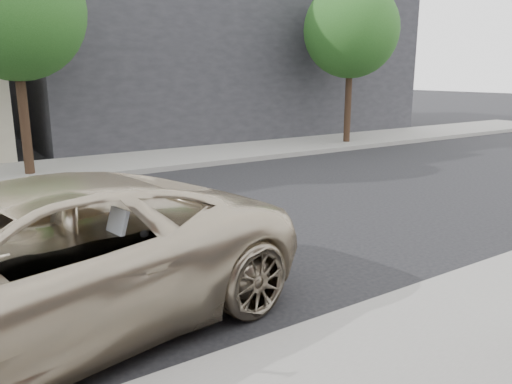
% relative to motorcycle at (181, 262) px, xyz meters
% --- Properties ---
extents(ground, '(120.00, 120.00, 0.00)m').
position_rel_motorcycle_xyz_m(ground, '(-1.86, -2.81, -0.59)').
color(ground, black).
rests_on(ground, ground).
extents(far_sidewalk, '(44.00, 3.00, 0.15)m').
position_rel_motorcycle_xyz_m(far_sidewalk, '(-1.86, -9.31, -0.52)').
color(far_sidewalk, gray).
rests_on(far_sidewalk, ground).
extents(far_building_dark, '(16.00, 11.00, 7.00)m').
position_rel_motorcycle_xyz_m(far_building_dark, '(-8.86, -16.31, 2.91)').
color(far_building_dark, '#28282D').
rests_on(far_building_dark, ground).
extents(street_tree_left, '(3.40, 3.40, 5.70)m').
position_rel_motorcycle_xyz_m(street_tree_left, '(-10.86, -8.81, 3.55)').
color(street_tree_left, '#332317').
rests_on(street_tree_left, far_sidewalk).
extents(street_tree_mid, '(3.40, 3.40, 5.70)m').
position_rel_motorcycle_xyz_m(street_tree_mid, '(0.14, -8.81, 3.55)').
color(street_tree_mid, '#332317').
rests_on(street_tree_mid, far_sidewalk).
extents(motorcycle, '(2.16, 0.96, 1.38)m').
position_rel_motorcycle_xyz_m(motorcycle, '(0.00, 0.00, 0.00)').
color(motorcycle, black).
rests_on(motorcycle, ground).
extents(minivan, '(6.23, 3.77, 1.62)m').
position_rel_motorcycle_xyz_m(minivan, '(1.64, -0.21, 0.21)').
color(minivan, '#C4B498').
rests_on(minivan, ground).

